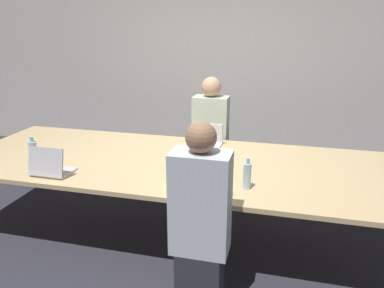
{
  "coord_description": "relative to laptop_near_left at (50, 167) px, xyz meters",
  "views": [
    {
      "loc": [
        0.99,
        -3.18,
        1.98
      ],
      "look_at": [
        0.16,
        0.1,
        0.88
      ],
      "focal_mm": 35.0,
      "sensor_mm": 36.0,
      "label": 1
    }
  ],
  "objects": [
    {
      "name": "stapler",
      "position": [
        0.96,
        0.51,
        -0.05
      ],
      "size": [
        0.08,
        0.16,
        0.05
      ],
      "rotation": [
        0.0,
        0.0,
        -0.24
      ],
      "color": "black",
      "rests_on": "conference_table"
    },
    {
      "name": "laptop_near_midright",
      "position": [
        1.37,
        -0.05,
        -0.01
      ],
      "size": [
        0.35,
        0.24,
        0.24
      ],
      "rotation": [
        0.0,
        0.0,
        3.14
      ],
      "color": "#B7B7BC",
      "rests_on": "conference_table"
    },
    {
      "name": "ground_plane",
      "position": [
        0.92,
        0.59,
        -0.8
      ],
      "size": [
        24.0,
        24.0,
        0.0
      ],
      "primitive_type": "plane",
      "color": "#2D2D38"
    },
    {
      "name": "laptop_near_left",
      "position": [
        0.0,
        0.0,
        0.0
      ],
      "size": [
        0.32,
        0.26,
        0.26
      ],
      "rotation": [
        0.0,
        0.0,
        3.14
      ],
      "color": "silver",
      "rests_on": "conference_table"
    },
    {
      "name": "conference_table",
      "position": [
        0.92,
        0.59,
        -0.12
      ],
      "size": [
        4.18,
        1.54,
        0.73
      ],
      "color": "#D6B77F",
      "rests_on": "ground_plane"
    },
    {
      "name": "notebook",
      "position": [
        1.27,
        0.39,
        -0.07
      ],
      "size": [
        0.18,
        0.15,
        0.02
      ],
      "rotation": [
        0.0,
        0.0,
        -0.11
      ],
      "color": "silver",
      "rests_on": "conference_table"
    },
    {
      "name": "curtain_wall",
      "position": [
        0.92,
        2.96,
        0.6
      ],
      "size": [
        12.0,
        0.06,
        2.8
      ],
      "color": "beige",
      "rests_on": "ground_plane"
    },
    {
      "name": "person_far_center",
      "position": [
        1.09,
        1.54,
        -0.12
      ],
      "size": [
        0.4,
        0.24,
        1.4
      ],
      "color": "#2D2D38",
      "rests_on": "ground_plane"
    },
    {
      "name": "cup_near_midright",
      "position": [
        1.09,
        -0.01,
        -0.03
      ],
      "size": [
        0.08,
        0.08,
        0.09
      ],
      "color": "white",
      "rests_on": "conference_table"
    },
    {
      "name": "laptop_far_center",
      "position": [
        1.13,
        1.15,
        -0.01
      ],
      "size": [
        0.32,
        0.22,
        0.23
      ],
      "color": "silver",
      "rests_on": "conference_table"
    },
    {
      "name": "person_near_midright",
      "position": [
        1.4,
        -0.36,
        -0.13
      ],
      "size": [
        0.4,
        0.24,
        1.39
      ],
      "rotation": [
        0.0,
        0.0,
        3.14
      ],
      "color": "#2D2D38",
      "rests_on": "ground_plane"
    },
    {
      "name": "bottle_near_left",
      "position": [
        -0.29,
        0.18,
        0.04
      ],
      "size": [
        0.08,
        0.08,
        0.27
      ],
      "color": "#ADD1E0",
      "rests_on": "conference_table"
    },
    {
      "name": "bottle_near_midright",
      "position": [
        1.66,
        0.14,
        0.03
      ],
      "size": [
        0.06,
        0.06,
        0.26
      ],
      "color": "#ADD1E0",
      "rests_on": "conference_table"
    }
  ]
}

